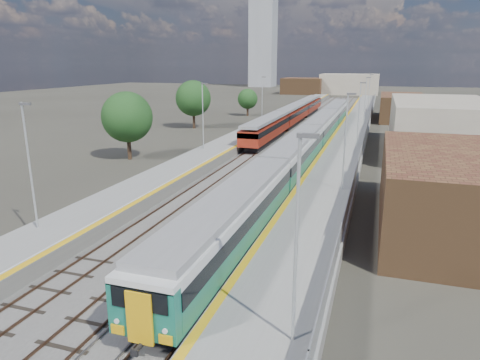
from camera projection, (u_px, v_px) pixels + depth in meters
The scene contains 12 objects.
ground at pixel (312, 140), 61.63m from camera, with size 320.00×320.00×0.00m, color #47443A.
ballast_bed at pixel (300, 136), 64.59m from camera, with size 10.50×155.00×0.06m, color #565451.
tracks at pixel (305, 134), 65.93m from camera, with size 8.96×160.00×0.17m.
platform_right at pixel (351, 135), 62.21m from camera, with size 4.70×155.00×8.52m.
platform_left at pixel (256, 131), 66.47m from camera, with size 4.30×155.00×8.52m.
buildings at pixel (300, 63), 145.51m from camera, with size 72.00×185.50×40.00m.
green_train at pixel (311, 137), 50.48m from camera, with size 2.78×77.40×3.06m.
red_train at pixel (293, 114), 74.94m from camera, with size 2.67×54.31×3.38m.
tree_a at pixel (127, 117), 47.65m from camera, with size 5.65×5.65×7.65m.
tree_b at pixel (193, 98), 70.94m from camera, with size 5.87×5.87×7.96m.
tree_c at pixel (248, 99), 88.51m from camera, with size 4.13×4.13×5.60m.
tree_d at pixel (455, 108), 70.28m from camera, with size 4.22×4.22×5.72m.
Camera 1 is at (8.90, -11.23, 10.59)m, focal length 32.00 mm.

